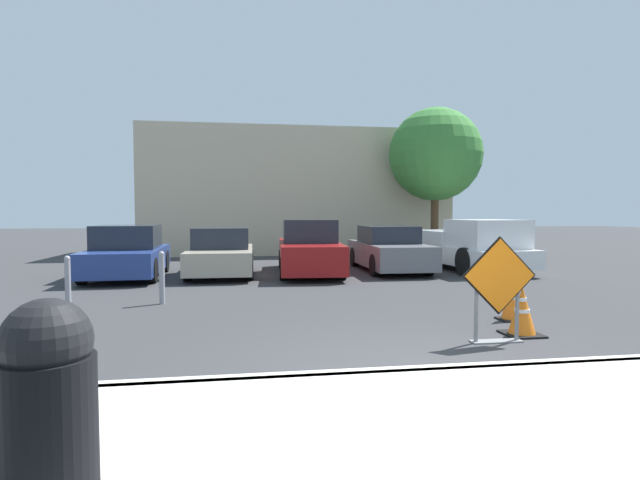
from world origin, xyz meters
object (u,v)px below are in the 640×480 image
object	(u,v)px
road_closed_sign	(499,285)
bollard_nearest	(162,276)
parked_car_third	(309,249)
trash_bin	(48,398)
bollard_second	(68,280)
parked_car_fourth	(389,250)
traffic_cone_nearest	(522,311)
traffic_cone_second	(511,298)
pickup_truck	(472,247)
parked_car_second	(221,253)
parked_car_nearest	(127,254)

from	to	relation	value
road_closed_sign	bollard_nearest	size ratio (longest dim) A/B	1.41
parked_car_third	trash_bin	size ratio (longest dim) A/B	4.00
bollard_nearest	bollard_second	size ratio (longest dim) A/B	1.07
parked_car_fourth	trash_bin	distance (m)	13.51
traffic_cone_nearest	trash_bin	bearing A→B (deg)	-144.57
traffic_cone_nearest	bollard_nearest	world-z (taller)	bollard_nearest
traffic_cone_second	parked_car_third	size ratio (longest dim) A/B	0.17
road_closed_sign	parked_car_fourth	distance (m)	8.90
trash_bin	parked_car_fourth	bearing A→B (deg)	64.86
traffic_cone_nearest	pickup_truck	world-z (taller)	pickup_truck
parked_car_fourth	bollard_second	world-z (taller)	parked_car_fourth
traffic_cone_nearest	traffic_cone_second	size ratio (longest dim) A/B	0.92
traffic_cone_nearest	parked_car_fourth	bearing A→B (deg)	86.84
parked_car_second	pickup_truck	bearing A→B (deg)	-179.35
parked_car_nearest	pickup_truck	size ratio (longest dim) A/B	0.77
traffic_cone_nearest	parked_car_nearest	xyz separation A→B (m)	(-7.36, 7.89, 0.32)
road_closed_sign	parked_car_second	size ratio (longest dim) A/B	0.37
traffic_cone_nearest	parked_car_nearest	distance (m)	10.80
bollard_nearest	bollard_second	world-z (taller)	bollard_nearest
parked_car_fourth	pickup_truck	distance (m)	2.67
parked_car_third	pickup_truck	world-z (taller)	parked_car_third
traffic_cone_second	parked_car_fourth	xyz separation A→B (m)	(0.09, 7.48, 0.27)
traffic_cone_nearest	bollard_second	size ratio (longest dim) A/B	0.73
pickup_truck	traffic_cone_nearest	bearing A→B (deg)	65.34
traffic_cone_second	parked_car_fourth	world-z (taller)	parked_car_fourth
parked_car_second	traffic_cone_nearest	bearing A→B (deg)	121.48
traffic_cone_nearest	bollard_second	distance (m)	8.29
traffic_cone_nearest	pickup_truck	bearing A→B (deg)	68.95
trash_bin	bollard_nearest	size ratio (longest dim) A/B	1.12
parked_car_third	parked_car_fourth	bearing A→B (deg)	-167.57
pickup_truck	traffic_cone_second	bearing A→B (deg)	65.34
traffic_cone_second	pickup_truck	size ratio (longest dim) A/B	0.15
road_closed_sign	parked_car_second	distance (m)	9.45
traffic_cone_second	trash_bin	size ratio (longest dim) A/B	0.67
trash_bin	bollard_nearest	bearing A→B (deg)	93.72
parked_car_third	bollard_second	distance (m)	7.07
parked_car_nearest	parked_car_second	distance (m)	2.62
parked_car_third	parked_car_second	bearing A→B (deg)	2.77
bollard_nearest	traffic_cone_second	bearing A→B (deg)	-22.18
traffic_cone_nearest	parked_car_second	world-z (taller)	parked_car_second
parked_car_second	parked_car_fourth	size ratio (longest dim) A/B	0.91
traffic_cone_nearest	parked_car_fourth	size ratio (longest dim) A/B	0.16
road_closed_sign	traffic_cone_second	distance (m)	1.72
parked_car_third	parked_car_fourth	distance (m)	2.64
road_closed_sign	traffic_cone_second	bearing A→B (deg)	54.60
parked_car_second	bollard_second	distance (m)	5.39
parked_car_nearest	parked_car_third	xyz separation A→B (m)	(5.22, 0.19, 0.06)
parked_car_nearest	bollard_second	bearing A→B (deg)	86.58
traffic_cone_second	bollard_nearest	world-z (taller)	bollard_nearest
parked_car_second	parked_car_third	size ratio (longest dim) A/B	0.85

